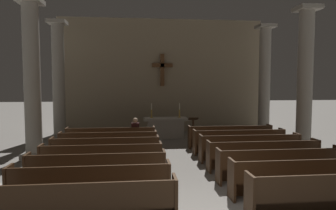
{
  "coord_description": "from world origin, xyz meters",
  "views": [
    {
      "loc": [
        -1.48,
        -5.67,
        2.73
      ],
      "look_at": [
        0.0,
        8.16,
        1.72
      ],
      "focal_mm": 32.52,
      "sensor_mm": 36.0,
      "label": 1
    }
  ],
  "objects": [
    {
      "name": "pew_left_row_1",
      "position": [
        -2.49,
        -0.04,
        0.48
      ],
      "size": [
        3.54,
        0.5,
        0.95
      ],
      "color": "#422B19",
      "rests_on": "ground"
    },
    {
      "name": "pew_left_row_2",
      "position": [
        -2.49,
        1.09,
        0.48
      ],
      "size": [
        3.54,
        0.5,
        0.95
      ],
      "color": "#422B19",
      "rests_on": "ground"
    },
    {
      "name": "pew_left_row_3",
      "position": [
        -2.49,
        2.21,
        0.48
      ],
      "size": [
        3.54,
        0.5,
        0.95
      ],
      "color": "#422B19",
      "rests_on": "ground"
    },
    {
      "name": "pew_left_row_4",
      "position": [
        -2.49,
        3.34,
        0.48
      ],
      "size": [
        3.54,
        0.5,
        0.95
      ],
      "color": "#422B19",
      "rests_on": "ground"
    },
    {
      "name": "pew_left_row_5",
      "position": [
        -2.49,
        4.47,
        0.48
      ],
      "size": [
        3.54,
        0.5,
        0.95
      ],
      "color": "#422B19",
      "rests_on": "ground"
    },
    {
      "name": "pew_left_row_6",
      "position": [
        -2.49,
        5.6,
        0.48
      ],
      "size": [
        3.54,
        0.5,
        0.95
      ],
      "color": "#422B19",
      "rests_on": "ground"
    },
    {
      "name": "pew_left_row_7",
      "position": [
        -2.49,
        6.72,
        0.48
      ],
      "size": [
        3.54,
        0.5,
        0.95
      ],
      "color": "#422B19",
      "rests_on": "ground"
    },
    {
      "name": "pew_right_row_1",
      "position": [
        2.49,
        -0.04,
        0.48
      ],
      "size": [
        3.54,
        0.5,
        0.95
      ],
      "color": "#422B19",
      "rests_on": "ground"
    },
    {
      "name": "pew_right_row_2",
      "position": [
        2.49,
        1.09,
        0.48
      ],
      "size": [
        3.54,
        0.5,
        0.95
      ],
      "color": "#422B19",
      "rests_on": "ground"
    },
    {
      "name": "pew_right_row_3",
      "position": [
        2.49,
        2.21,
        0.48
      ],
      "size": [
        3.54,
        0.5,
        0.95
      ],
      "color": "#422B19",
      "rests_on": "ground"
    },
    {
      "name": "pew_right_row_4",
      "position": [
        2.49,
        3.34,
        0.48
      ],
      "size": [
        3.54,
        0.5,
        0.95
      ],
      "color": "#422B19",
      "rests_on": "ground"
    },
    {
      "name": "pew_right_row_5",
      "position": [
        2.49,
        4.47,
        0.48
      ],
      "size": [
        3.54,
        0.5,
        0.95
      ],
      "color": "#422B19",
      "rests_on": "ground"
    },
    {
      "name": "pew_right_row_6",
      "position": [
        2.49,
        5.6,
        0.48
      ],
      "size": [
        3.54,
        0.5,
        0.95
      ],
      "color": "#422B19",
      "rests_on": "ground"
    },
    {
      "name": "pew_right_row_7",
      "position": [
        2.49,
        6.72,
        0.48
      ],
      "size": [
        3.54,
        0.5,
        0.95
      ],
      "color": "#422B19",
      "rests_on": "ground"
    },
    {
      "name": "column_left_second",
      "position": [
        -5.15,
        5.67,
        2.76
      ],
      "size": [
        0.87,
        0.87,
        5.69
      ],
      "color": "#9E998E",
      "rests_on": "ground"
    },
    {
      "name": "column_right_second",
      "position": [
        5.15,
        5.67,
        2.76
      ],
      "size": [
        0.87,
        0.87,
        5.69
      ],
      "color": "#9E998E",
      "rests_on": "ground"
    },
    {
      "name": "column_left_third",
      "position": [
        -5.15,
        9.45,
        2.76
      ],
      "size": [
        0.87,
        0.87,
        5.69
      ],
      "color": "#9E998E",
      "rests_on": "ground"
    },
    {
      "name": "column_right_third",
      "position": [
        5.15,
        9.45,
        2.76
      ],
      "size": [
        0.87,
        0.87,
        5.69
      ],
      "color": "#9E998E",
      "rests_on": "ground"
    },
    {
      "name": "altar",
      "position": [
        0.0,
        9.31,
        0.53
      ],
      "size": [
        2.2,
        0.9,
        1.01
      ],
      "color": "#A8A399",
      "rests_on": "ground"
    },
    {
      "name": "candlestick_left",
      "position": [
        -0.7,
        9.31,
        1.24
      ],
      "size": [
        0.16,
        0.16,
        0.72
      ],
      "color": "#B79338",
      "rests_on": "altar"
    },
    {
      "name": "candlestick_right",
      "position": [
        0.7,
        9.31,
        1.24
      ],
      "size": [
        0.16,
        0.16,
        0.72
      ],
      "color": "#B79338",
      "rests_on": "altar"
    },
    {
      "name": "apse_with_cross",
      "position": [
        0.0,
        11.34,
        3.13
      ],
      "size": [
        11.23,
        0.46,
        6.25
      ],
      "color": "gray",
      "rests_on": "ground"
    },
    {
      "name": "lectern",
      "position": [
        1.17,
        8.11,
        0.55
      ],
      "size": [
        0.44,
        0.36,
        1.15
      ],
      "color": "#422B19",
      "rests_on": "ground"
    },
    {
      "name": "lone_worshipper",
      "position": [
        -1.5,
        6.76,
        0.69
      ],
      "size": [
        0.32,
        0.43,
        1.32
      ],
      "color": "#26262B",
      "rests_on": "ground"
    }
  ]
}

